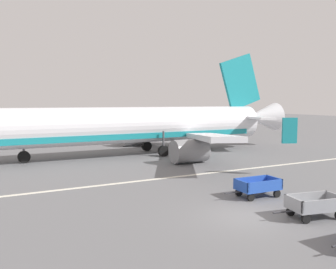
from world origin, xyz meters
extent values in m
plane|color=slate|center=(0.00, 0.00, 0.00)|extent=(220.00, 220.00, 0.00)
cube|color=silver|center=(0.00, 9.37, 0.01)|extent=(120.00, 0.36, 0.01)
cylinder|color=silver|center=(2.26, 20.65, 3.15)|extent=(30.05, 4.14, 3.70)
cube|color=teal|center=(2.26, 20.65, 2.13)|extent=(27.05, 3.91, 0.56)
cone|color=silver|center=(19.41, 20.40, 3.65)|extent=(4.55, 3.58, 3.52)
cube|color=silver|center=(6.27, 12.24, 2.48)|extent=(7.44, 12.99, 1.35)
cube|color=teal|center=(8.80, 5.70, 3.43)|extent=(1.09, 0.61, 1.90)
cylinder|color=gray|center=(5.06, 13.82, 1.13)|extent=(3.23, 2.15, 2.10)
cube|color=silver|center=(6.51, 28.94, 2.48)|extent=(7.12, 13.06, 1.35)
cube|color=teal|center=(9.24, 35.40, 3.43)|extent=(1.10, 0.58, 1.90)
cylinder|color=gray|center=(5.26, 27.40, 1.13)|extent=(3.23, 2.15, 2.10)
cube|color=teal|center=(16.06, 20.45, 7.90)|extent=(5.98, 0.45, 6.88)
cube|color=silver|center=(16.22, 17.25, 3.75)|extent=(3.38, 5.50, 0.24)
cube|color=silver|center=(16.31, 23.65, 3.75)|extent=(3.25, 5.50, 0.24)
cylinder|color=#4C4C51|center=(-8.23, 20.81, 1.57)|extent=(0.20, 0.20, 2.04)
cylinder|color=black|center=(-8.23, 20.81, 0.55)|extent=(1.11, 0.47, 1.10)
cylinder|color=#4C4C51|center=(4.73, 18.42, 1.57)|extent=(0.20, 0.20, 2.04)
cylinder|color=black|center=(4.73, 18.42, 0.55)|extent=(1.11, 0.47, 1.10)
cylinder|color=#4C4C51|center=(4.80, 22.82, 1.57)|extent=(0.20, 0.20, 2.04)
cylinder|color=black|center=(4.80, 22.82, 0.55)|extent=(1.11, 0.47, 1.10)
cube|color=gray|center=(2.88, -1.59, 0.48)|extent=(2.72, 1.84, 0.08)
cube|color=gray|center=(2.76, -2.23, 0.80)|extent=(2.48, 0.56, 0.55)
cube|color=gray|center=(3.00, -0.95, 0.80)|extent=(2.48, 0.56, 0.55)
cube|color=gray|center=(1.70, -1.37, 0.80)|extent=(0.36, 1.39, 0.55)
cube|color=gray|center=(4.06, -1.82, 0.80)|extent=(0.36, 1.39, 0.55)
cylinder|color=#2D2D33|center=(1.11, -1.26, 0.44)|extent=(1.00, 0.26, 0.08)
cylinder|color=black|center=(1.85, -1.97, 0.22)|extent=(0.46, 0.24, 0.44)
cylinder|color=black|center=(2.06, -0.87, 0.22)|extent=(0.46, 0.24, 0.44)
cylinder|color=black|center=(3.90, -1.22, 0.22)|extent=(0.46, 0.24, 0.44)
cube|color=#234CB2|center=(2.97, 2.48, 0.48)|extent=(2.57, 1.52, 0.08)
cube|color=#234CB2|center=(2.94, 1.83, 0.80)|extent=(2.50, 0.22, 0.55)
cube|color=#234CB2|center=(3.00, 3.13, 0.80)|extent=(2.50, 0.22, 0.55)
cube|color=#234CB2|center=(1.77, 2.54, 0.80)|extent=(0.17, 1.40, 0.55)
cube|color=#234CB2|center=(4.17, 2.42, 0.80)|extent=(0.17, 1.40, 0.55)
cylinder|color=#2D2D33|center=(1.17, 2.57, 0.44)|extent=(1.00, 0.13, 0.08)
cylinder|color=black|center=(2.00, 1.97, 0.22)|extent=(0.45, 0.18, 0.44)
cylinder|color=black|center=(2.06, 3.09, 0.22)|extent=(0.45, 0.18, 0.44)
cylinder|color=black|center=(3.88, 1.88, 0.22)|extent=(0.45, 0.18, 0.44)
cylinder|color=black|center=(3.93, 2.99, 0.22)|extent=(0.45, 0.18, 0.44)
camera|label=1|loc=(-10.78, -12.71, 5.56)|focal=36.91mm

